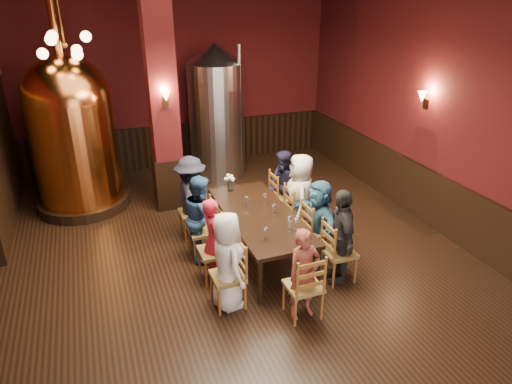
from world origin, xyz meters
name	(u,v)px	position (x,y,z in m)	size (l,w,h in m)	color
room	(223,133)	(0.00, 0.00, 2.25)	(10.00, 10.02, 4.50)	black
wainscot_right	(445,206)	(3.96, 0.00, 0.50)	(0.08, 9.90, 1.00)	black
wainscot_back	(165,146)	(0.00, 4.96, 0.50)	(7.90, 0.08, 1.00)	black
column	(162,91)	(-0.30, 2.80, 2.25)	(0.58, 0.58, 4.50)	#440E10
pendant_cluster	(64,45)	(-1.80, 2.90, 3.10)	(0.90, 0.90, 1.70)	#A57226
sconce_wall	(426,99)	(3.90, 0.80, 2.20)	(0.20, 0.20, 0.36)	black
sconce_column	(165,98)	(-0.30, 2.50, 2.20)	(0.20, 0.20, 0.36)	black
dining_table	(260,218)	(0.68, 0.40, 0.69)	(1.01, 2.40, 0.75)	black
chair_0	(228,276)	(-0.17, -0.60, 0.46)	(0.46, 0.46, 0.92)	brown
person_0	(227,261)	(-0.17, -0.60, 0.69)	(0.68, 0.44, 1.39)	white
chair_1	(214,251)	(-0.17, 0.07, 0.46)	(0.46, 0.46, 0.92)	brown
person_1	(213,240)	(-0.17, 0.07, 0.65)	(0.47, 0.31, 1.30)	#BB2035
chair_2	(202,230)	(-0.17, 0.73, 0.46)	(0.46, 0.46, 0.92)	brown
person_2	(202,217)	(-0.17, 0.73, 0.69)	(0.67, 0.33, 1.38)	navy
chair_3	(192,212)	(-0.18, 1.40, 0.46)	(0.46, 0.46, 0.92)	brown
person_3	(191,198)	(-0.18, 1.40, 0.73)	(0.94, 0.54, 1.46)	black
chair_4	(339,252)	(1.53, -0.60, 0.46)	(0.46, 0.46, 0.92)	brown
person_4	(341,236)	(1.53, -0.60, 0.73)	(0.85, 0.35, 1.45)	black
chair_5	(318,231)	(1.53, 0.07, 0.46)	(0.46, 0.46, 0.92)	brown
person_5	(318,220)	(1.53, 0.07, 0.66)	(1.22, 0.39, 1.31)	#2E658A
chair_6	(299,213)	(1.53, 0.73, 0.46)	(0.46, 0.46, 0.92)	brown
person_6	(300,197)	(1.53, 0.73, 0.76)	(0.74, 0.48, 1.51)	beige
chair_7	(283,197)	(1.52, 1.40, 0.46)	(0.46, 0.46, 0.92)	brown
person_7	(284,187)	(1.52, 1.40, 0.67)	(0.65, 0.32, 1.33)	#1A1933
chair_8	(303,286)	(0.69, -1.15, 0.46)	(0.46, 0.46, 0.92)	brown
person_8	(304,274)	(0.69, -1.15, 0.63)	(0.46, 0.30, 1.27)	brown
copper_kettle	(73,133)	(-1.92, 3.33, 1.50)	(1.74, 1.74, 4.11)	black
steel_vessel	(217,112)	(1.03, 3.96, 1.46)	(1.48, 1.48, 2.92)	#B2B2B7
rose_vase	(230,180)	(0.51, 1.40, 0.95)	(0.18, 0.18, 0.31)	white
wine_glass_0	(246,202)	(0.57, 0.72, 0.83)	(0.07, 0.07, 0.17)	white
wine_glass_1	(289,222)	(0.93, -0.14, 0.83)	(0.07, 0.07, 0.17)	white
wine_glass_2	(265,199)	(0.89, 0.72, 0.83)	(0.07, 0.07, 0.17)	white
wine_glass_3	(274,209)	(0.88, 0.32, 0.83)	(0.07, 0.07, 0.17)	white
wine_glass_4	(296,224)	(0.99, -0.23, 0.83)	(0.07, 0.07, 0.17)	white
wine_glass_5	(289,226)	(0.87, -0.26, 0.83)	(0.07, 0.07, 0.17)	white
wine_glass_6	(266,233)	(0.48, -0.33, 0.83)	(0.07, 0.07, 0.17)	white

